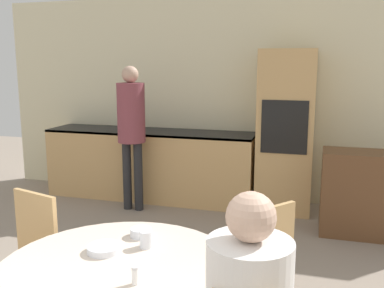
{
  "coord_description": "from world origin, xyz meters",
  "views": [
    {
      "loc": [
        0.98,
        -0.64,
        1.75
      ],
      "look_at": [
        0.02,
        2.68,
        1.1
      ],
      "focal_mm": 40.0,
      "sensor_mm": 36.0,
      "label": 1
    }
  ],
  "objects_px": {
    "sideboard": "(377,195)",
    "chair_far_left": "(26,259)",
    "chair_far_right": "(258,268)",
    "bowl_centre": "(104,249)",
    "person_standing": "(131,122)",
    "oven_unit": "(286,132)",
    "cup": "(146,239)",
    "bowl_near": "(141,232)"
  },
  "relations": [
    {
      "from": "chair_far_left",
      "to": "cup",
      "type": "relative_size",
      "value": 9.95
    },
    {
      "from": "cup",
      "to": "bowl_near",
      "type": "distance_m",
      "value": 0.16
    },
    {
      "from": "bowl_near",
      "to": "sideboard",
      "type": "bearing_deg",
      "value": 55.69
    },
    {
      "from": "bowl_centre",
      "to": "person_standing",
      "type": "bearing_deg",
      "value": 111.05
    },
    {
      "from": "oven_unit",
      "to": "bowl_near",
      "type": "distance_m",
      "value": 2.98
    },
    {
      "from": "person_standing",
      "to": "bowl_centre",
      "type": "distance_m",
      "value": 2.85
    },
    {
      "from": "chair_far_right",
      "to": "bowl_centre",
      "type": "height_order",
      "value": "chair_far_right"
    },
    {
      "from": "person_standing",
      "to": "bowl_near",
      "type": "bearing_deg",
      "value": -64.84
    },
    {
      "from": "chair_far_left",
      "to": "bowl_centre",
      "type": "relative_size",
      "value": 5.02
    },
    {
      "from": "chair_far_left",
      "to": "person_standing",
      "type": "relative_size",
      "value": 0.54
    },
    {
      "from": "person_standing",
      "to": "bowl_centre",
      "type": "height_order",
      "value": "person_standing"
    },
    {
      "from": "person_standing",
      "to": "cup",
      "type": "height_order",
      "value": "person_standing"
    },
    {
      "from": "bowl_near",
      "to": "person_standing",
      "type": "bearing_deg",
      "value": 115.16
    },
    {
      "from": "chair_far_right",
      "to": "bowl_centre",
      "type": "distance_m",
      "value": 0.94
    },
    {
      "from": "person_standing",
      "to": "bowl_near",
      "type": "relative_size",
      "value": 13.62
    },
    {
      "from": "chair_far_left",
      "to": "chair_far_right",
      "type": "bearing_deg",
      "value": 27.61
    },
    {
      "from": "bowl_near",
      "to": "bowl_centre",
      "type": "xyz_separation_m",
      "value": [
        -0.11,
        -0.25,
        -0.01
      ]
    },
    {
      "from": "bowl_near",
      "to": "oven_unit",
      "type": "bearing_deg",
      "value": 77.86
    },
    {
      "from": "chair_far_left",
      "to": "chair_far_right",
      "type": "relative_size",
      "value": 1.0
    },
    {
      "from": "oven_unit",
      "to": "sideboard",
      "type": "relative_size",
      "value": 1.75
    },
    {
      "from": "sideboard",
      "to": "cup",
      "type": "bearing_deg",
      "value": -121.38
    },
    {
      "from": "bowl_centre",
      "to": "chair_far_left",
      "type": "bearing_deg",
      "value": 163.04
    },
    {
      "from": "person_standing",
      "to": "bowl_near",
      "type": "xyz_separation_m",
      "value": [
        1.13,
        -2.4,
        -0.3
      ]
    },
    {
      "from": "chair_far_left",
      "to": "chair_far_right",
      "type": "xyz_separation_m",
      "value": [
        1.44,
        0.29,
        0.0
      ]
    },
    {
      "from": "sideboard",
      "to": "bowl_near",
      "type": "xyz_separation_m",
      "value": [
        -1.59,
        -2.34,
        0.34
      ]
    },
    {
      "from": "sideboard",
      "to": "bowl_centre",
      "type": "relative_size",
      "value": 5.86
    },
    {
      "from": "bowl_near",
      "to": "bowl_centre",
      "type": "height_order",
      "value": "bowl_near"
    },
    {
      "from": "oven_unit",
      "to": "cup",
      "type": "height_order",
      "value": "oven_unit"
    },
    {
      "from": "bowl_near",
      "to": "bowl_centre",
      "type": "distance_m",
      "value": 0.27
    },
    {
      "from": "chair_far_right",
      "to": "sideboard",
      "type": "bearing_deg",
      "value": -165.07
    },
    {
      "from": "chair_far_left",
      "to": "person_standing",
      "type": "bearing_deg",
      "value": 114.46
    },
    {
      "from": "oven_unit",
      "to": "chair_far_right",
      "type": "relative_size",
      "value": 2.04
    },
    {
      "from": "bowl_centre",
      "to": "cup",
      "type": "bearing_deg",
      "value": 30.92
    },
    {
      "from": "oven_unit",
      "to": "bowl_near",
      "type": "xyz_separation_m",
      "value": [
        -0.63,
        -2.91,
        -0.18
      ]
    },
    {
      "from": "person_standing",
      "to": "bowl_centre",
      "type": "relative_size",
      "value": 9.23
    },
    {
      "from": "sideboard",
      "to": "bowl_centre",
      "type": "distance_m",
      "value": 3.11
    },
    {
      "from": "chair_far_left",
      "to": "cup",
      "type": "xyz_separation_m",
      "value": [
        0.86,
        -0.09,
        0.27
      ]
    },
    {
      "from": "bowl_centre",
      "to": "chair_far_right",
      "type": "bearing_deg",
      "value": 32.63
    },
    {
      "from": "sideboard",
      "to": "chair_far_left",
      "type": "bearing_deg",
      "value": -134.85
    },
    {
      "from": "chair_far_right",
      "to": "cup",
      "type": "bearing_deg",
      "value": -17.85
    },
    {
      "from": "bowl_near",
      "to": "bowl_centre",
      "type": "relative_size",
      "value": 0.68
    },
    {
      "from": "chair_far_left",
      "to": "bowl_near",
      "type": "xyz_separation_m",
      "value": [
        0.78,
        0.05,
        0.25
      ]
    }
  ]
}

